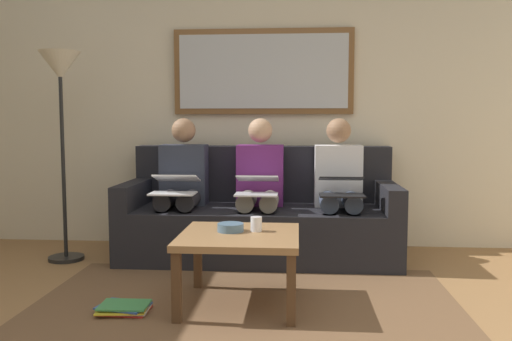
% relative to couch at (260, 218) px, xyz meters
% --- Properties ---
extents(wall_rear, '(6.00, 0.12, 2.60)m').
position_rel_couch_xyz_m(wall_rear, '(0.00, -0.48, 0.99)').
color(wall_rear, beige).
rests_on(wall_rear, ground_plane).
extents(area_rug, '(2.60, 1.80, 0.01)m').
position_rel_couch_xyz_m(area_rug, '(0.00, 1.27, -0.31)').
color(area_rug, brown).
rests_on(area_rug, ground_plane).
extents(couch, '(2.20, 0.90, 0.90)m').
position_rel_couch_xyz_m(couch, '(0.00, 0.00, 0.00)').
color(couch, black).
rests_on(couch, ground_plane).
extents(framed_mirror, '(1.58, 0.05, 0.74)m').
position_rel_couch_xyz_m(framed_mirror, '(0.00, -0.39, 1.24)').
color(framed_mirror, brown).
extents(coffee_table, '(0.71, 0.71, 0.44)m').
position_rel_couch_xyz_m(coffee_table, '(0.04, 1.22, 0.08)').
color(coffee_table, olive).
rests_on(coffee_table, ground_plane).
extents(cup, '(0.07, 0.07, 0.09)m').
position_rel_couch_xyz_m(cup, '(-0.06, 1.15, 0.18)').
color(cup, silver).
rests_on(cup, coffee_table).
extents(bowl, '(0.16, 0.16, 0.05)m').
position_rel_couch_xyz_m(bowl, '(0.10, 1.16, 0.16)').
color(bowl, slate).
rests_on(bowl, coffee_table).
extents(person_left, '(0.38, 0.58, 1.14)m').
position_rel_couch_xyz_m(person_left, '(-0.64, 0.07, 0.30)').
color(person_left, silver).
rests_on(person_left, couch).
extents(laptop_black, '(0.33, 0.34, 0.14)m').
position_rel_couch_xyz_m(laptop_black, '(-0.64, 0.32, 0.32)').
color(laptop_black, black).
extents(person_middle, '(0.38, 0.58, 1.14)m').
position_rel_couch_xyz_m(person_middle, '(0.00, 0.07, 0.30)').
color(person_middle, '#66236B').
rests_on(person_middle, couch).
extents(laptop_silver, '(0.32, 0.34, 0.15)m').
position_rel_couch_xyz_m(laptop_silver, '(0.00, 0.31, 0.32)').
color(laptop_silver, silver).
extents(person_right, '(0.38, 0.58, 1.14)m').
position_rel_couch_xyz_m(person_right, '(0.64, 0.07, 0.30)').
color(person_right, '#2D3342').
rests_on(person_right, couch).
extents(laptop_white, '(0.35, 0.34, 0.15)m').
position_rel_couch_xyz_m(laptop_white, '(0.64, 0.31, 0.31)').
color(laptop_white, white).
extents(magazine_stack, '(0.32, 0.27, 0.05)m').
position_rel_couch_xyz_m(magazine_stack, '(0.70, 1.40, -0.28)').
color(magazine_stack, red).
rests_on(magazine_stack, ground_plane).
extents(standing_lamp, '(0.32, 0.32, 1.66)m').
position_rel_couch_xyz_m(standing_lamp, '(1.55, 0.27, 1.06)').
color(standing_lamp, black).
rests_on(standing_lamp, ground_plane).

